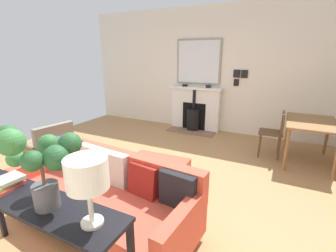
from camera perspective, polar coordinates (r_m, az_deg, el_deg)
ground_plane at (r=3.56m, az=-6.26°, el=-13.38°), size 5.93×6.37×0.01m
wall_left at (r=5.79m, az=9.69°, el=13.11°), size 0.12×6.37×2.86m
fireplace at (r=5.80m, az=6.58°, el=3.67°), size 0.61×1.28×1.05m
mirror_over_mantel at (r=5.77m, az=7.40°, el=15.19°), size 0.04×1.08×1.04m
mantel_bowl_near at (r=5.83m, az=4.12°, el=9.84°), size 0.13×0.13×0.04m
mantel_bowl_far at (r=5.63m, az=9.76°, el=9.47°), size 0.12×0.12×0.06m
sofa at (r=2.70m, az=-15.14°, el=-15.97°), size 0.99×2.12×0.78m
ottoman at (r=3.30m, az=-2.83°, el=-10.98°), size 0.62×0.84×0.39m
armchair_accent at (r=4.12m, az=-26.74°, el=-3.69°), size 0.76×0.68×0.79m
console_table at (r=2.12m, az=-30.25°, el=-17.06°), size 0.34×1.65×0.77m
table_lamp_far_end at (r=1.47m, az=-19.03°, el=-11.27°), size 0.25×0.25×0.44m
potted_plant at (r=1.75m, az=-28.19°, el=-6.57°), size 0.49×0.48×0.60m
book_stack at (r=2.28m, az=-34.80°, el=-11.41°), size 0.28×0.20×0.08m
dining_table at (r=4.56m, az=31.40°, el=-0.17°), size 1.12×0.75×0.73m
dining_chair_near_fireplace at (r=4.58m, az=24.73°, el=-0.94°), size 0.42×0.42×0.84m
photo_gallery_row at (r=5.55m, az=16.96°, el=11.54°), size 0.02×0.31×0.36m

